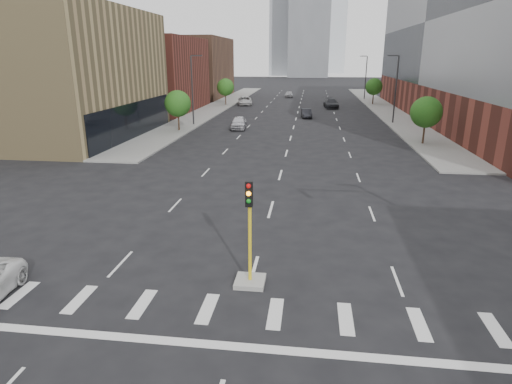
% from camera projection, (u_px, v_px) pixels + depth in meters
% --- Properties ---
extents(sidewalk_left_far, '(5.00, 92.00, 0.15)m').
position_uv_depth(sidewalk_left_far, '(220.00, 106.00, 80.70)').
color(sidewalk_left_far, gray).
rests_on(sidewalk_left_far, ground).
extents(sidewalk_right_far, '(5.00, 92.00, 0.15)m').
position_uv_depth(sidewalk_right_far, '(383.00, 108.00, 77.08)').
color(sidewalk_right_far, gray).
rests_on(sidewalk_right_far, ground).
extents(building_left_mid, '(20.00, 24.00, 14.00)m').
position_uv_depth(building_left_mid, '(46.00, 74.00, 47.97)').
color(building_left_mid, '#9D8758').
rests_on(building_left_mid, ground).
extents(building_left_far_a, '(20.00, 22.00, 12.00)m').
position_uv_depth(building_left_far_a, '(137.00, 74.00, 72.86)').
color(building_left_far_a, brown).
rests_on(building_left_far_a, ground).
extents(building_left_far_b, '(20.00, 24.00, 13.00)m').
position_uv_depth(building_left_far_b, '(181.00, 68.00, 97.30)').
color(building_left_far_b, brown).
rests_on(building_left_far_b, ground).
extents(tower_left, '(22.00, 22.00, 70.00)m').
position_uv_depth(tower_left, '(294.00, 0.00, 207.39)').
color(tower_left, '#B2B7BC').
rests_on(tower_left, ground).
extents(tower_mid, '(18.00, 18.00, 44.00)m').
position_uv_depth(tower_mid, '(309.00, 26.00, 191.43)').
color(tower_mid, slate).
rests_on(tower_mid, ground).
extents(median_traffic_signal, '(1.20, 1.20, 4.40)m').
position_uv_depth(median_traffic_signal, '(250.00, 262.00, 17.12)').
color(median_traffic_signal, '#999993').
rests_on(median_traffic_signal, ground).
extents(streetlight_right_a, '(1.60, 0.22, 9.07)m').
position_uv_depth(streetlight_right_a, '(395.00, 87.00, 57.81)').
color(streetlight_right_a, '#2D2D30').
rests_on(streetlight_right_a, ground).
extents(streetlight_right_b, '(1.60, 0.22, 9.07)m').
position_uv_depth(streetlight_right_b, '(365.00, 76.00, 90.91)').
color(streetlight_right_b, '#2D2D30').
rests_on(streetlight_right_b, ground).
extents(streetlight_left, '(1.60, 0.22, 9.07)m').
position_uv_depth(streetlight_left, '(193.00, 87.00, 56.32)').
color(streetlight_left, '#2D2D30').
rests_on(streetlight_left, ground).
extents(tree_left_near, '(3.20, 3.20, 4.85)m').
position_uv_depth(tree_left_near, '(178.00, 104.00, 52.15)').
color(tree_left_near, '#382619').
rests_on(tree_left_near, ground).
extents(tree_left_far, '(3.20, 3.20, 4.85)m').
position_uv_depth(tree_left_far, '(225.00, 87.00, 80.53)').
color(tree_left_far, '#382619').
rests_on(tree_left_far, ground).
extents(tree_right_near, '(3.20, 3.20, 4.85)m').
position_uv_depth(tree_right_near, '(426.00, 112.00, 44.04)').
color(tree_right_near, '#382619').
rests_on(tree_right_near, ground).
extents(tree_right_far, '(3.20, 3.20, 4.85)m').
position_uv_depth(tree_right_far, '(374.00, 87.00, 81.87)').
color(tree_right_far, '#382619').
rests_on(tree_right_far, ground).
extents(car_near_left, '(2.26, 4.82, 1.60)m').
position_uv_depth(car_near_left, '(239.00, 123.00, 54.73)').
color(car_near_left, silver).
rests_on(car_near_left, ground).
extents(car_mid_right, '(1.83, 4.18, 1.33)m').
position_uv_depth(car_mid_right, '(306.00, 113.00, 64.85)').
color(car_mid_right, black).
rests_on(car_mid_right, ground).
extents(car_far_left, '(3.54, 6.05, 1.58)m').
position_uv_depth(car_far_left, '(245.00, 101.00, 82.20)').
color(car_far_left, '#BABABA').
rests_on(car_far_left, ground).
extents(car_deep_right, '(2.81, 5.82, 1.63)m').
position_uv_depth(car_deep_right, '(331.00, 103.00, 77.25)').
color(car_deep_right, black).
rests_on(car_deep_right, ground).
extents(car_distant, '(1.86, 4.29, 1.44)m').
position_uv_depth(car_distant, '(289.00, 94.00, 97.47)').
color(car_distant, '#9D9DA2').
rests_on(car_distant, ground).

